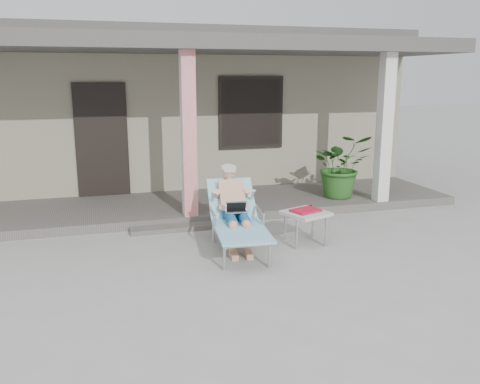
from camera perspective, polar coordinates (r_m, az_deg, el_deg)
name	(u,v)px	position (r m, az deg, el deg)	size (l,w,h in m)	color
ground	(223,271)	(6.40, -1.93, -8.83)	(60.00, 60.00, 0.00)	#9E9E99
house	(155,106)	(12.36, -9.53, 9.51)	(10.40, 5.40, 3.30)	gray
porch_deck	(182,207)	(9.17, -6.56, -1.64)	(10.00, 2.00, 0.15)	#605B56
porch_overhang	(178,50)	(8.84, -6.97, 15.56)	(10.00, 2.30, 2.85)	silver
porch_step	(194,226)	(8.09, -5.17, -3.87)	(2.00, 0.30, 0.07)	#605B56
lounger	(236,198)	(7.04, -0.48, -0.69)	(0.85, 1.83, 1.16)	#B7B7BC
side_table	(306,215)	(7.35, 7.37, -2.55)	(0.72, 0.72, 0.50)	beige
potted_palm	(341,166)	(9.59, 11.31, 2.93)	(1.07, 0.93, 1.19)	#26591E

